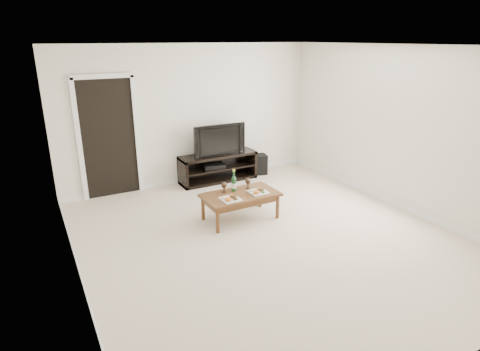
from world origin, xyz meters
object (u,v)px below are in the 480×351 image
television (218,139)px  media_console (218,167)px  coffee_table (240,206)px  subwoofer (260,164)px

television → media_console: bearing=0.2°
media_console → television: size_ratio=1.47×
media_console → coffee_table: (-0.46, -1.76, -0.07)m
television → coffee_table: size_ratio=0.90×
television → coffee_table: (-0.46, -1.76, -0.64)m
media_console → subwoofer: size_ratio=3.76×
subwoofer → coffee_table: 2.24m
subwoofer → television: bearing=-166.9°
media_console → coffee_table: bearing=-104.6°
television → subwoofer: (0.95, -0.01, -0.65)m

